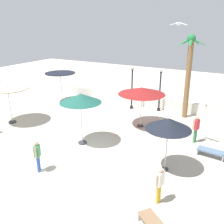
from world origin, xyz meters
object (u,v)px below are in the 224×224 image
at_px(patio_umbrella_3, 81,99).
at_px(guest_3, 37,153).
at_px(guest_0, 159,182).
at_px(lounge_chair_2, 216,151).
at_px(patio_umbrella_0, 142,91).
at_px(lamp_post_2, 132,85).
at_px(lamp_post_0, 160,89).
at_px(palm_tree_0, 189,70).
at_px(patio_umbrella_2, 168,124).
at_px(patio_umbrella_4, 8,90).
at_px(seagull_0, 178,24).
at_px(patio_umbrella_1, 60,74).
at_px(guest_2, 196,127).

relative_size(patio_umbrella_3, guest_3, 1.93).
bearing_deg(guest_0, lounge_chair_2, 72.96).
height_order(patio_umbrella_0, lamp_post_2, lamp_post_2).
bearing_deg(lamp_post_0, palm_tree_0, -10.37).
distance_m(patio_umbrella_2, lounge_chair_2, 3.76).
height_order(lamp_post_2, guest_3, lamp_post_2).
bearing_deg(palm_tree_0, lounge_chair_2, -60.45).
relative_size(patio_umbrella_4, lamp_post_0, 0.86).
relative_size(patio_umbrella_2, guest_3, 1.72).
xyz_separation_m(patio_umbrella_2, patio_umbrella_4, (-11.55, 0.51, -0.02)).
bearing_deg(seagull_0, lamp_post_0, 113.86).
relative_size(lamp_post_0, lamp_post_2, 0.96).
bearing_deg(seagull_0, guest_3, -133.19).
relative_size(patio_umbrella_2, lamp_post_2, 0.77).
xyz_separation_m(patio_umbrella_1, guest_3, (6.47, -9.34, -1.52)).
distance_m(guest_0, seagull_0, 7.32).
relative_size(patio_umbrella_2, guest_0, 1.70).
distance_m(palm_tree_0, seagull_0, 6.59).
height_order(patio_umbrella_0, patio_umbrella_3, patio_umbrella_3).
distance_m(patio_umbrella_2, palm_tree_0, 7.94).
height_order(patio_umbrella_0, lamp_post_0, lamp_post_0).
bearing_deg(lamp_post_0, lounge_chair_2, -47.85).
height_order(lounge_chair_2, guest_3, guest_3).
bearing_deg(lamp_post_2, guest_3, -89.42).
relative_size(patio_umbrella_0, patio_umbrella_1, 1.15).
height_order(lamp_post_2, guest_2, lamp_post_2).
xyz_separation_m(patio_umbrella_0, patio_umbrella_1, (-8.54, 1.81, -0.05)).
bearing_deg(patio_umbrella_0, seagull_0, -41.61).
distance_m(lamp_post_0, lamp_post_2, 2.27).
distance_m(patio_umbrella_0, guest_0, 7.92).
relative_size(patio_umbrella_0, patio_umbrella_4, 1.06).
bearing_deg(patio_umbrella_0, palm_tree_0, 57.10).
xyz_separation_m(patio_umbrella_4, seagull_0, (11.06, 1.50, 4.32)).
bearing_deg(lounge_chair_2, patio_umbrella_2, -128.98).
bearing_deg(seagull_0, guest_0, -77.32).
xyz_separation_m(patio_umbrella_4, palm_tree_0, (10.50, 7.27, 1.19)).
relative_size(patio_umbrella_0, guest_3, 1.95).
bearing_deg(patio_umbrella_1, palm_tree_0, 8.19).
relative_size(patio_umbrella_3, guest_0, 1.91).
bearing_deg(patio_umbrella_1, patio_umbrella_3, -41.94).
relative_size(patio_umbrella_2, palm_tree_0, 0.45).
height_order(lounge_chair_2, guest_2, guest_2).
distance_m(patio_umbrella_4, lamp_post_0, 11.34).
xyz_separation_m(lamp_post_0, guest_0, (3.71, -10.56, -0.83)).
distance_m(patio_umbrella_2, patio_umbrella_3, 5.23).
bearing_deg(lounge_chair_2, seagull_0, -170.13).
relative_size(palm_tree_0, lounge_chair_2, 3.17).
bearing_deg(patio_umbrella_0, patio_umbrella_1, 168.06).
bearing_deg(patio_umbrella_1, patio_umbrella_0, -11.94).
relative_size(lamp_post_0, guest_0, 2.12).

